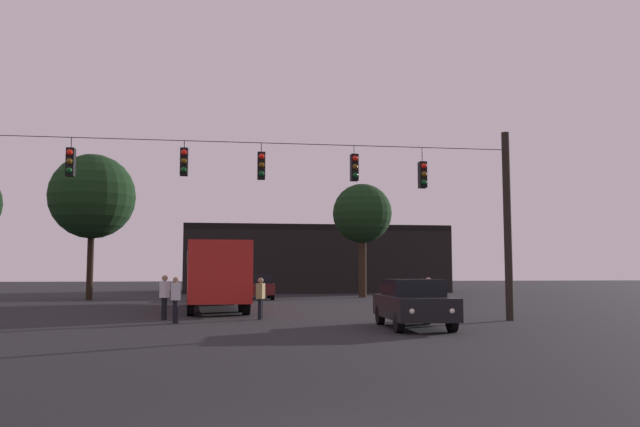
# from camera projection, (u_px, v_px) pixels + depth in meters

# --- Properties ---
(ground_plane) EXTENTS (168.00, 168.00, 0.00)m
(ground_plane) POSITION_uv_depth(u_px,v_px,m) (252.00, 309.00, 29.86)
(ground_plane) COLOR black
(ground_plane) RESTS_ON ground
(overhead_signal_span) EXTENTS (18.17, 0.44, 6.90)m
(overhead_signal_span) POSITION_uv_depth(u_px,v_px,m) (262.00, 204.00, 21.99)
(overhead_signal_span) COLOR black
(overhead_signal_span) RESTS_ON ground
(city_bus) EXTENTS (3.19, 11.14, 3.00)m
(city_bus) POSITION_uv_depth(u_px,v_px,m) (215.00, 269.00, 29.85)
(city_bus) COLOR #B21E19
(city_bus) RESTS_ON ground
(car_near_right) EXTENTS (2.00, 4.40, 1.52)m
(car_near_right) POSITION_uv_depth(u_px,v_px,m) (413.00, 302.00, 19.96)
(car_near_right) COLOR black
(car_near_right) RESTS_ON ground
(car_far_left) EXTENTS (1.85, 4.36, 1.52)m
(car_far_left) POSITION_uv_depth(u_px,v_px,m) (258.00, 287.00, 40.65)
(car_far_left) COLOR #511919
(car_far_left) RESTS_ON ground
(pedestrian_crossing_left) EXTENTS (0.35, 0.42, 1.58)m
(pedestrian_crossing_left) POSITION_uv_depth(u_px,v_px,m) (176.00, 297.00, 21.86)
(pedestrian_crossing_left) COLOR black
(pedestrian_crossing_left) RESTS_ON ground
(pedestrian_crossing_center) EXTENTS (0.35, 0.42, 1.63)m
(pedestrian_crossing_center) POSITION_uv_depth(u_px,v_px,m) (164.00, 295.00, 23.38)
(pedestrian_crossing_center) COLOR black
(pedestrian_crossing_center) RESTS_ON ground
(pedestrian_crossing_right) EXTENTS (0.35, 0.42, 1.55)m
(pedestrian_crossing_right) POSITION_uv_depth(u_px,v_px,m) (429.00, 296.00, 23.27)
(pedestrian_crossing_right) COLOR black
(pedestrian_crossing_right) RESTS_ON ground
(pedestrian_near_bus) EXTENTS (0.36, 0.42, 1.54)m
(pedestrian_near_bus) POSITION_uv_depth(u_px,v_px,m) (261.00, 296.00, 23.51)
(pedestrian_near_bus) COLOR black
(pedestrian_near_bus) RESTS_ON ground
(corner_building) EXTENTS (21.87, 11.61, 5.58)m
(corner_building) POSITION_uv_depth(u_px,v_px,m) (312.00, 260.00, 56.74)
(corner_building) COLOR black
(corner_building) RESTS_ON ground
(tree_left_silhouette) EXTENTS (5.31, 5.31, 9.11)m
(tree_left_silhouette) POSITION_uv_depth(u_px,v_px,m) (92.00, 197.00, 39.82)
(tree_left_silhouette) COLOR black
(tree_left_silhouette) RESTS_ON ground
(tree_right_far) EXTENTS (4.08, 4.08, 7.80)m
(tree_right_far) POSITION_uv_depth(u_px,v_px,m) (362.00, 214.00, 43.78)
(tree_right_far) COLOR #2D2116
(tree_right_far) RESTS_ON ground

